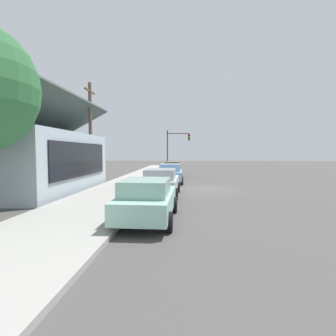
{
  "coord_description": "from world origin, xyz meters",
  "views": [
    {
      "loc": [
        -18.36,
        1.31,
        2.57
      ],
      "look_at": [
        -0.3,
        2.55,
        1.47
      ],
      "focal_mm": 28.47,
      "sensor_mm": 36.0,
      "label": 1
    }
  ],
  "objects_px": {
    "traffic_light_main": "(176,144)",
    "utility_pole_wooden": "(91,133)",
    "car_skyblue": "(170,173)",
    "fire_hydrant_red": "(153,176)",
    "car_silver": "(161,182)",
    "car_seafoam": "(147,199)",
    "car_olive": "(172,169)"
  },
  "relations": [
    {
      "from": "car_olive",
      "to": "utility_pole_wooden",
      "type": "height_order",
      "value": "utility_pole_wooden"
    },
    {
      "from": "car_skyblue",
      "to": "fire_hydrant_red",
      "type": "distance_m",
      "value": 1.84
    },
    {
      "from": "car_seafoam",
      "to": "utility_pole_wooden",
      "type": "height_order",
      "value": "utility_pole_wooden"
    },
    {
      "from": "car_seafoam",
      "to": "utility_pole_wooden",
      "type": "xyz_separation_m",
      "value": [
        9.14,
        5.45,
        3.11
      ]
    },
    {
      "from": "car_seafoam",
      "to": "utility_pole_wooden",
      "type": "relative_size",
      "value": 0.6
    },
    {
      "from": "car_seafoam",
      "to": "utility_pole_wooden",
      "type": "bearing_deg",
      "value": 31.71
    },
    {
      "from": "car_silver",
      "to": "car_skyblue",
      "type": "bearing_deg",
      "value": -0.52
    },
    {
      "from": "car_seafoam",
      "to": "car_silver",
      "type": "relative_size",
      "value": 1.0
    },
    {
      "from": "car_silver",
      "to": "car_olive",
      "type": "relative_size",
      "value": 0.98
    },
    {
      "from": "traffic_light_main",
      "to": "utility_pole_wooden",
      "type": "bearing_deg",
      "value": 157.18
    },
    {
      "from": "fire_hydrant_red",
      "to": "car_seafoam",
      "type": "bearing_deg",
      "value": -173.72
    },
    {
      "from": "car_silver",
      "to": "car_skyblue",
      "type": "distance_m",
      "value": 6.57
    },
    {
      "from": "car_olive",
      "to": "fire_hydrant_red",
      "type": "xyz_separation_m",
      "value": [
        -4.77,
        1.4,
        -0.32
      ]
    },
    {
      "from": "car_silver",
      "to": "utility_pole_wooden",
      "type": "distance_m",
      "value": 7.13
    },
    {
      "from": "car_skyblue",
      "to": "traffic_light_main",
      "type": "xyz_separation_m",
      "value": [
        10.32,
        -0.09,
        2.67
      ]
    },
    {
      "from": "car_skyblue",
      "to": "car_olive",
      "type": "distance_m",
      "value": 5.69
    },
    {
      "from": "car_olive",
      "to": "traffic_light_main",
      "type": "relative_size",
      "value": 0.89
    },
    {
      "from": "traffic_light_main",
      "to": "utility_pole_wooden",
      "type": "xyz_separation_m",
      "value": [
        -13.45,
        5.66,
        0.44
      ]
    },
    {
      "from": "car_olive",
      "to": "car_seafoam",
      "type": "bearing_deg",
      "value": 177.84
    },
    {
      "from": "car_seafoam",
      "to": "fire_hydrant_red",
      "type": "xyz_separation_m",
      "value": [
        13.19,
        1.45,
        -0.32
      ]
    },
    {
      "from": "traffic_light_main",
      "to": "fire_hydrant_red",
      "type": "height_order",
      "value": "traffic_light_main"
    },
    {
      "from": "car_olive",
      "to": "utility_pole_wooden",
      "type": "relative_size",
      "value": 0.61
    },
    {
      "from": "car_skyblue",
      "to": "traffic_light_main",
      "type": "bearing_deg",
      "value": -2.75
    },
    {
      "from": "car_olive",
      "to": "fire_hydrant_red",
      "type": "height_order",
      "value": "car_olive"
    },
    {
      "from": "car_skyblue",
      "to": "fire_hydrant_red",
      "type": "xyz_separation_m",
      "value": [
        0.91,
        1.56,
        -0.32
      ]
    },
    {
      "from": "car_olive",
      "to": "car_silver",
      "type": "bearing_deg",
      "value": 177.76
    },
    {
      "from": "car_seafoam",
      "to": "traffic_light_main",
      "type": "bearing_deg",
      "value": 0.38
    },
    {
      "from": "car_seafoam",
      "to": "traffic_light_main",
      "type": "xyz_separation_m",
      "value": [
        22.59,
        -0.21,
        2.68
      ]
    },
    {
      "from": "car_skyblue",
      "to": "car_olive",
      "type": "height_order",
      "value": "same"
    },
    {
      "from": "car_skyblue",
      "to": "fire_hydrant_red",
      "type": "relative_size",
      "value": 6.77
    },
    {
      "from": "car_silver",
      "to": "car_olive",
      "type": "distance_m",
      "value": 12.25
    },
    {
      "from": "car_skyblue",
      "to": "car_olive",
      "type": "bearing_deg",
      "value": -0.6
    }
  ]
}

